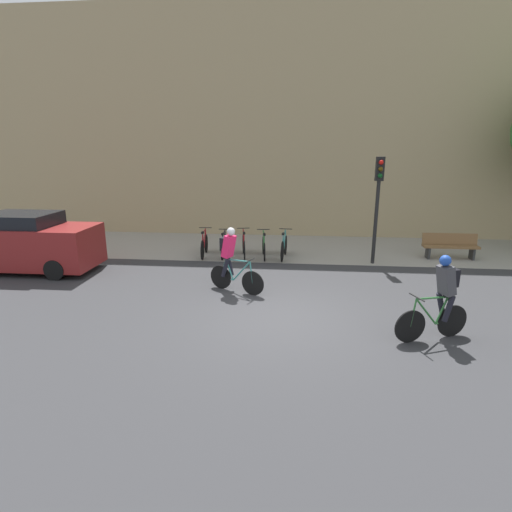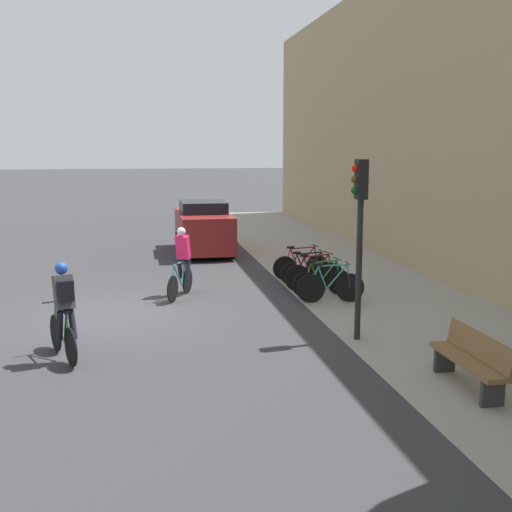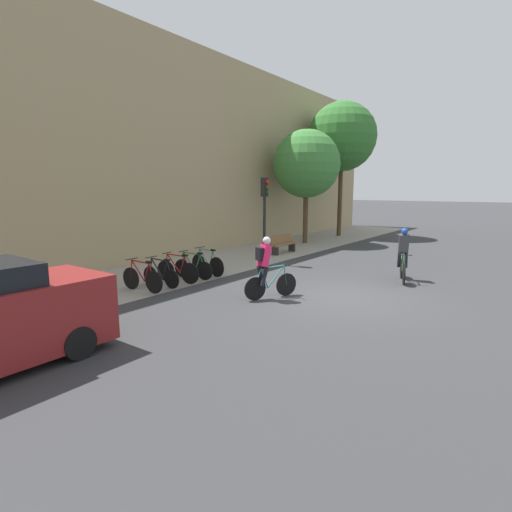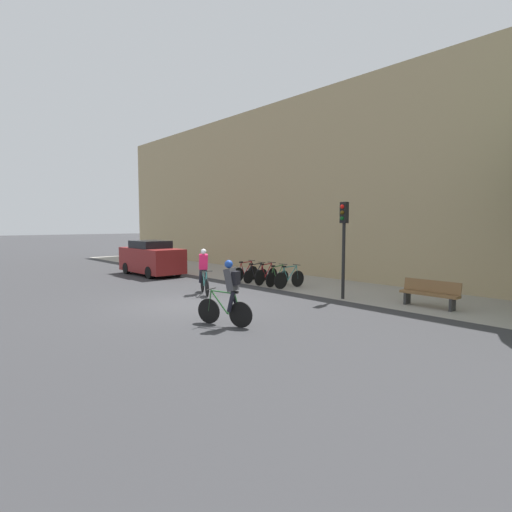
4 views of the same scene
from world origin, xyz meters
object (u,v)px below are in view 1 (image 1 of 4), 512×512
Objects in this scene: parked_bike_0 at (204,245)px; parked_bike_4 at (284,247)px; parked_car at (27,243)px; cyclist_grey at (442,295)px; cyclist_pink at (231,258)px; parked_bike_3 at (264,247)px; bench at (450,245)px; traffic_light_pole at (378,191)px; parked_bike_2 at (244,246)px; parked_bike_1 at (224,246)px.

parked_bike_4 is at bearing 0.01° from parked_bike_0.
cyclist_grey is at bearing -17.75° from parked_car.
parked_bike_4 is at bearing 69.05° from cyclist_pink.
parked_bike_4 is (1.34, 3.50, -0.53)m from cyclist_pink.
bench is at bearing 4.40° from parked_bike_3.
bench is at bearing 17.54° from traffic_light_pole.
parked_bike_3 is at bearing 17.17° from parked_car.
parked_bike_4 is 5.87m from bench.
parked_bike_4 is at bearing 0.01° from parked_bike_2.
parked_bike_0 is 2.88m from parked_bike_4.
traffic_light_pole is at bearing -5.84° from parked_bike_3.
cyclist_pink is 1.10× the size of parked_bike_3.
parked_bike_3 is 7.69m from parked_car.
bench is at bearing 3.96° from parked_bike_2.
traffic_light_pole is (5.91, -0.38, 2.05)m from parked_bike_0.
parked_bike_3 is (-4.05, 5.91, -0.55)m from cyclist_grey.
traffic_light_pole is (4.38, 3.12, 1.51)m from cyclist_pink.
traffic_light_pole is 11.35m from parked_car.
parked_car reaches higher than parked_bike_4.
parked_bike_3 is 0.45× the size of traffic_light_pole.
traffic_light_pole is (3.75, -0.38, 2.06)m from parked_bike_3.
parked_bike_3 is (0.72, -0.00, -0.02)m from parked_bike_2.
bench is at bearing 29.15° from cyclist_pink.
parked_car is at bearing -161.08° from parked_bike_2.
cyclist_grey is (4.68, -2.41, 0.00)m from cyclist_pink.
parked_bike_1 is at bearing -179.91° from parked_bike_2.
parked_bike_3 is (0.62, 3.50, -0.55)m from cyclist_pink.
cyclist_pink is 1.06× the size of parked_bike_0.
bench is (2.81, 0.89, -1.98)m from traffic_light_pole.
cyclist_grey is at bearing -86.89° from traffic_light_pole.
parked_bike_0 is 0.47× the size of traffic_light_pole.
parked_bike_1 is 8.02m from bench.
bench is 14.18m from parked_car.
parked_car is at bearing 162.25° from cyclist_grey.
cyclist_grey is 1.06× the size of parked_bike_4.
bench is at bearing 11.28° from parked_car.
traffic_light_pole is 0.82× the size of parked_car.
parked_bike_2 is at bearing -179.99° from parked_bike_4.
parked_bike_0 is 2.16m from parked_bike_3.
cyclist_pink is 1.13× the size of parked_bike_1.
parked_car is at bearing -158.97° from parked_bike_1.
cyclist_grey reaches higher than cyclist_pink.
parked_bike_0 is 0.39× the size of parked_car.
parked_bike_0 is at bearing 23.66° from parked_car.
parked_bike_0 is 0.89× the size of bench.
cyclist_grey is at bearing -55.57° from parked_bike_3.
parked_bike_2 is at bearing 179.94° from parked_bike_3.
traffic_light_pole is at bearing -162.46° from bench.
parked_car is at bearing 169.55° from cyclist_pink.
parked_bike_2 is at bearing -176.04° from bench.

